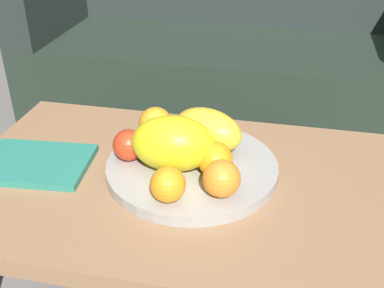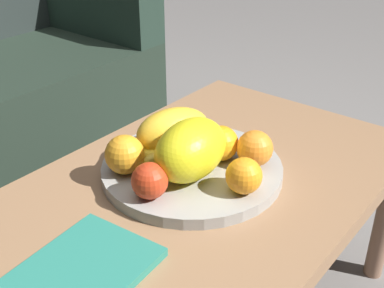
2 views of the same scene
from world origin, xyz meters
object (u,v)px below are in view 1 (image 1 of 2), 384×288
at_px(couch, 225,56).
at_px(apple_front, 129,145).
at_px(melon_large_front, 173,144).
at_px(orange_back, 156,124).
at_px(magazine, 35,163).
at_px(orange_front, 169,185).
at_px(fruit_bowl, 192,168).
at_px(melon_smaller_beside, 208,130).
at_px(banana_bunch, 189,141).
at_px(orange_right, 215,159).
at_px(orange_left, 222,178).
at_px(coffee_table, 181,197).

distance_m(couch, apple_front, 1.17).
distance_m(couch, melon_large_front, 1.19).
xyz_separation_m(orange_back, magazine, (-0.25, -0.14, -0.06)).
bearing_deg(melon_large_front, orange_front, -80.59).
xyz_separation_m(fruit_bowl, melon_smaller_beside, (0.02, 0.07, 0.06)).
relative_size(fruit_bowl, melon_large_front, 2.12).
distance_m(melon_large_front, melon_smaller_beside, 0.11).
xyz_separation_m(orange_front, apple_front, (-0.13, 0.13, -0.00)).
bearing_deg(banana_bunch, orange_back, 157.48).
bearing_deg(melon_large_front, magazine, -175.40).
bearing_deg(magazine, apple_front, 5.36).
xyz_separation_m(couch, melon_large_front, (0.06, -1.17, 0.22)).
relative_size(melon_large_front, orange_right, 2.38).
distance_m(orange_front, orange_left, 0.11).
relative_size(coffee_table, couch, 0.59).
xyz_separation_m(melon_large_front, apple_front, (-0.11, 0.01, -0.03)).
xyz_separation_m(couch, orange_back, (-0.02, -1.05, 0.20)).
distance_m(couch, orange_front, 1.30).
xyz_separation_m(fruit_bowl, banana_bunch, (-0.02, 0.05, 0.04)).
relative_size(coffee_table, orange_front, 13.86).
bearing_deg(apple_front, orange_front, -45.77).
relative_size(couch, magazine, 6.80).
distance_m(fruit_bowl, orange_back, 0.15).
height_order(orange_front, banana_bunch, orange_front).
height_order(melon_large_front, orange_right, melon_large_front).
bearing_deg(melon_large_front, fruit_bowl, 35.28).
distance_m(orange_left, orange_right, 0.08).
height_order(coffee_table, couch, couch).
relative_size(orange_back, apple_front, 1.15).
height_order(orange_left, banana_bunch, orange_left).
relative_size(melon_smaller_beside, magazine, 0.69).
bearing_deg(couch, orange_back, -90.93).
bearing_deg(coffee_table, melon_large_front, 155.30).
xyz_separation_m(orange_back, banana_bunch, (0.09, -0.04, -0.02)).
height_order(melon_smaller_beside, apple_front, melon_smaller_beside).
xyz_separation_m(coffee_table, melon_smaller_beside, (0.04, 0.11, 0.12)).
bearing_deg(magazine, orange_right, -2.45).
xyz_separation_m(coffee_table, apple_front, (-0.13, 0.02, 0.11)).
distance_m(melon_smaller_beside, banana_bunch, 0.05).
distance_m(orange_back, banana_bunch, 0.10).
distance_m(coffee_table, orange_right, 0.14).
bearing_deg(banana_bunch, orange_left, -57.04).
xyz_separation_m(coffee_table, banana_bunch, (-0.00, 0.09, 0.10)).
distance_m(couch, orange_left, 1.27).
relative_size(couch, orange_left, 21.69).
xyz_separation_m(apple_front, banana_bunch, (0.13, 0.06, -0.01)).
bearing_deg(banana_bunch, couch, 93.89).
relative_size(melon_large_front, magazine, 0.74).
relative_size(orange_right, orange_back, 0.93).
xyz_separation_m(orange_right, orange_back, (-0.17, 0.12, 0.00)).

